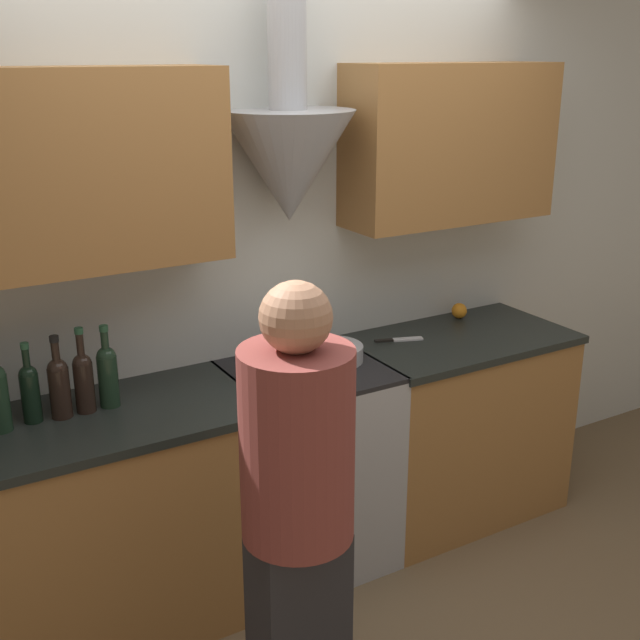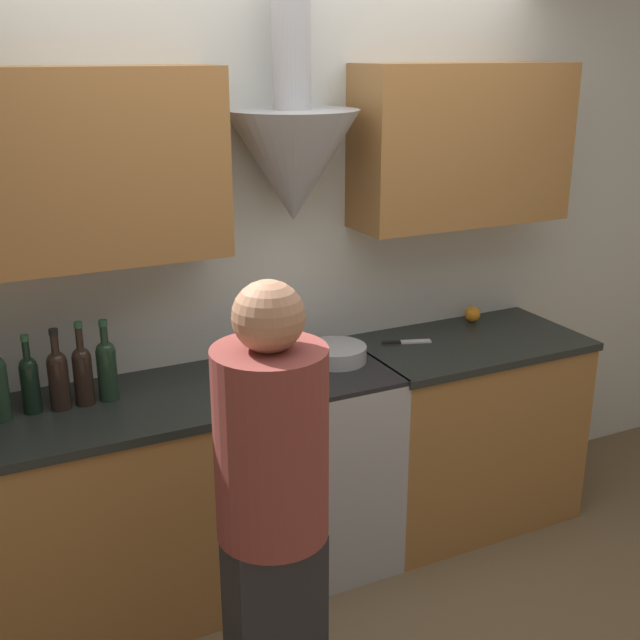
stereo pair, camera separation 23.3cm
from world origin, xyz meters
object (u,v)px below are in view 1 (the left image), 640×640
(orange_fruit, at_px, (459,311))
(person_foreground_left, at_px, (298,516))
(stock_pot, at_px, (280,364))
(stove_range, at_px, (308,465))
(wine_bottle_8, at_px, (108,373))
(wine_bottle_5, at_px, (30,390))
(wine_bottle_7, at_px, (84,379))
(wine_bottle_6, at_px, (59,384))
(mixing_bowl, at_px, (333,353))

(orange_fruit, relative_size, person_foreground_left, 0.05)
(stock_pot, height_order, person_foreground_left, person_foreground_left)
(stove_range, relative_size, orange_fruit, 11.95)
(stove_range, bearing_deg, wine_bottle_8, 175.45)
(wine_bottle_5, xyz_separation_m, wine_bottle_8, (0.28, -0.01, 0.01))
(stove_range, bearing_deg, wine_bottle_7, 176.15)
(stove_range, height_order, wine_bottle_7, wine_bottle_7)
(stove_range, relative_size, wine_bottle_5, 3.04)
(wine_bottle_6, bearing_deg, mixing_bowl, -1.26)
(stove_range, height_order, wine_bottle_6, wine_bottle_6)
(wine_bottle_5, distance_m, orange_fruit, 2.11)
(wine_bottle_5, relative_size, wine_bottle_6, 0.96)
(wine_bottle_7, distance_m, stock_pot, 0.78)
(wine_bottle_5, relative_size, wine_bottle_8, 0.94)
(wine_bottle_5, relative_size, wine_bottle_7, 0.92)
(orange_fruit, bearing_deg, mixing_bowl, -168.43)
(wine_bottle_6, distance_m, wine_bottle_8, 0.18)
(wine_bottle_7, bearing_deg, wine_bottle_8, 2.50)
(wine_bottle_5, height_order, orange_fruit, wine_bottle_5)
(wine_bottle_8, bearing_deg, stock_pot, -7.66)
(stove_range, distance_m, stock_pot, 0.54)
(wine_bottle_7, height_order, orange_fruit, wine_bottle_7)
(mixing_bowl, bearing_deg, wine_bottle_8, 178.14)
(stove_range, bearing_deg, wine_bottle_6, 176.62)
(wine_bottle_7, xyz_separation_m, person_foreground_left, (0.36, -0.98, -0.16))
(wine_bottle_7, distance_m, mixing_bowl, 1.06)
(mixing_bowl, height_order, person_foreground_left, person_foreground_left)
(mixing_bowl, bearing_deg, wine_bottle_6, 178.74)
(mixing_bowl, bearing_deg, stove_range, -166.67)
(stove_range, xyz_separation_m, wine_bottle_6, (-1.01, 0.06, 0.59))
(mixing_bowl, relative_size, orange_fruit, 3.43)
(wine_bottle_7, relative_size, mixing_bowl, 1.25)
(stove_range, distance_m, orange_fruit, 1.13)
(wine_bottle_5, xyz_separation_m, wine_bottle_7, (0.19, -0.01, 0.01))
(wine_bottle_6, distance_m, stock_pot, 0.87)
(wine_bottle_6, xyz_separation_m, stock_pot, (0.86, -0.09, -0.07))
(stove_range, bearing_deg, mixing_bowl, 13.33)
(mixing_bowl, relative_size, person_foreground_left, 0.16)
(stock_pot, xyz_separation_m, person_foreground_left, (-0.41, -0.89, -0.09))
(orange_fruit, bearing_deg, wine_bottle_5, -176.34)
(stock_pot, relative_size, person_foreground_left, 0.15)
(wine_bottle_8, bearing_deg, person_foreground_left, -74.74)
(wine_bottle_5, bearing_deg, orange_fruit, 3.66)
(person_foreground_left, bearing_deg, stove_range, 58.72)
(wine_bottle_7, relative_size, stock_pot, 1.38)
(stove_range, relative_size, wine_bottle_6, 2.92)
(orange_fruit, bearing_deg, stock_pot, -168.37)
(wine_bottle_5, height_order, wine_bottle_7, wine_bottle_7)
(wine_bottle_5, height_order, wine_bottle_8, wine_bottle_8)
(stock_pot, height_order, mixing_bowl, stock_pot)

